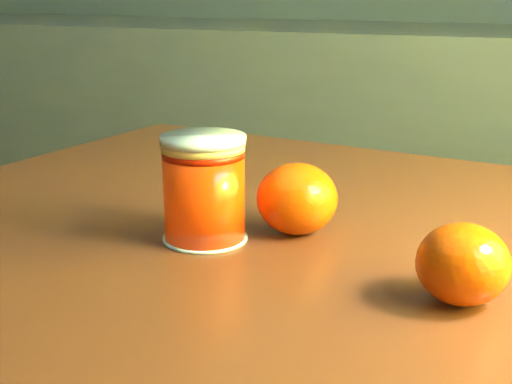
% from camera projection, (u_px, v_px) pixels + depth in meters
% --- Properties ---
extents(kitchen_counter, '(3.15, 0.60, 0.90)m').
position_uv_depth(kitchen_counter, '(164.00, 163.00, 2.33)').
color(kitchen_counter, '#535358').
rests_on(kitchen_counter, ground).
extents(table, '(1.16, 0.89, 0.80)m').
position_uv_depth(table, '(388.00, 369.00, 0.62)').
color(table, '#632D18').
rests_on(table, ground).
extents(juice_glass, '(0.07, 0.07, 0.09)m').
position_uv_depth(juice_glass, '(204.00, 189.00, 0.62)').
color(juice_glass, red).
rests_on(juice_glass, table).
extents(orange_front, '(0.07, 0.07, 0.06)m').
position_uv_depth(orange_front, '(297.00, 199.00, 0.64)').
color(orange_front, '#DC4504').
rests_on(orange_front, table).
extents(orange_back, '(0.08, 0.08, 0.06)m').
position_uv_depth(orange_back, '(463.00, 264.00, 0.50)').
color(orange_back, '#DC4504').
rests_on(orange_back, table).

